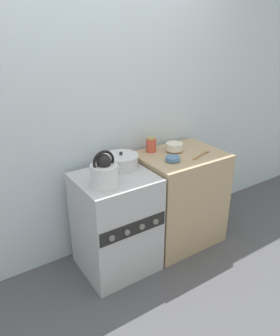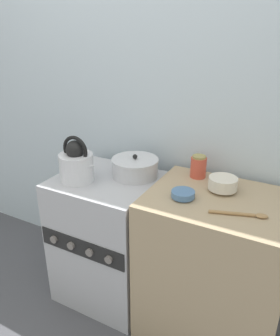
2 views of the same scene
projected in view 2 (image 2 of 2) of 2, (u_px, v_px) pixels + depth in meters
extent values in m
plane|color=#4C4C51|center=(87.00, 316.00, 2.03)|extent=(12.00, 12.00, 0.00)
cube|color=silver|center=(136.00, 96.00, 2.05)|extent=(7.00, 0.06, 2.50)
cube|color=#B2B2B7|center=(109.00, 238.00, 2.08)|extent=(0.58, 0.54, 0.83)
cube|color=black|center=(81.00, 248.00, 1.82)|extent=(0.56, 0.01, 0.11)
cylinder|color=slate|center=(54.00, 239.00, 1.90)|extent=(0.04, 0.02, 0.04)
cylinder|color=slate|center=(71.00, 246.00, 1.84)|extent=(0.04, 0.02, 0.04)
cylinder|color=slate|center=(89.00, 253.00, 1.79)|extent=(0.04, 0.02, 0.04)
cylinder|color=slate|center=(109.00, 260.00, 1.73)|extent=(0.04, 0.02, 0.04)
cube|color=tan|center=(213.00, 268.00, 1.80)|extent=(0.72, 0.57, 0.87)
cylinder|color=silver|center=(77.00, 168.00, 1.86)|extent=(0.19, 0.19, 0.16)
sphere|color=black|center=(75.00, 150.00, 1.82)|extent=(0.11, 0.11, 0.11)
torus|color=black|center=(75.00, 150.00, 1.82)|extent=(0.17, 0.02, 0.17)
cone|color=silver|center=(90.00, 167.00, 1.81)|extent=(0.10, 0.04, 0.08)
cylinder|color=silver|center=(135.00, 168.00, 1.94)|extent=(0.27, 0.27, 0.09)
cylinder|color=silver|center=(135.00, 160.00, 1.91)|extent=(0.28, 0.28, 0.01)
sphere|color=black|center=(135.00, 157.00, 1.91)|extent=(0.03, 0.03, 0.03)
cylinder|color=beige|center=(222.00, 190.00, 1.70)|extent=(0.07, 0.07, 0.01)
cylinder|color=beige|center=(223.00, 183.00, 1.68)|extent=(0.15, 0.15, 0.06)
cylinder|color=#4C729E|center=(183.00, 197.00, 1.63)|extent=(0.05, 0.05, 0.01)
cylinder|color=#4C729E|center=(183.00, 194.00, 1.62)|extent=(0.12, 0.12, 0.03)
cylinder|color=#CC4C38|center=(198.00, 167.00, 1.84)|extent=(0.09, 0.09, 0.12)
cylinder|color=#998C4C|center=(199.00, 157.00, 1.81)|extent=(0.07, 0.07, 0.01)
cylinder|color=#A37A4C|center=(231.00, 213.00, 1.48)|extent=(0.20, 0.08, 0.02)
ellipsoid|color=#A37A4C|center=(262.00, 216.00, 1.46)|extent=(0.07, 0.05, 0.02)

